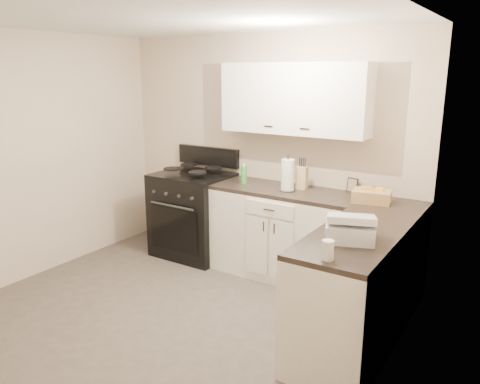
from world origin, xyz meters
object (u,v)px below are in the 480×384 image
Objects in this scene: wicker_basket at (372,196)px; countertop_grill at (350,231)px; stove at (194,216)px; paper_towel at (288,175)px; knife_block at (302,178)px.

wicker_basket is 1.00× the size of countertop_grill.
stove is 3.04× the size of countertop_grill.
paper_towel is at bearing 114.34° from countertop_grill.
wicker_basket is (0.85, 0.03, -0.10)m from paper_towel.
knife_block is (1.31, 0.13, 0.60)m from stove.
paper_towel is (-0.09, -0.14, 0.04)m from knife_block.
knife_block is 0.70× the size of wicker_basket.
paper_towel is 0.95× the size of wicker_basket.
paper_towel reaches higher than countertop_grill.
paper_towel is at bearing -178.03° from wicker_basket.
countertop_grill is at bearing -24.91° from stove.
paper_towel is at bearing -128.39° from knife_block.
countertop_grill is at bearing -80.72° from wicker_basket.
knife_block reaches higher than countertop_grill.
wicker_basket reaches higher than stove.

